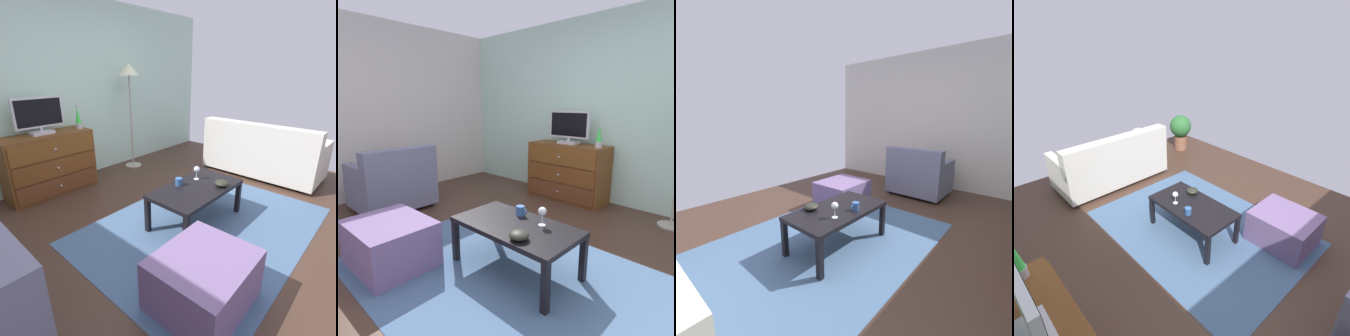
# 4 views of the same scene
# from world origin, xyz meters

# --- Properties ---
(ground_plane) EXTENTS (5.91, 4.84, 0.05)m
(ground_plane) POSITION_xyz_m (0.00, 0.00, -0.03)
(ground_plane) COLOR #432D22
(wall_plain_left) EXTENTS (0.12, 4.84, 2.57)m
(wall_plain_left) POSITION_xyz_m (-2.71, 0.00, 1.29)
(wall_plain_left) COLOR silver
(wall_plain_left) RESTS_ON ground_plane
(area_rug) EXTENTS (2.60, 1.90, 0.01)m
(area_rug) POSITION_xyz_m (0.20, -0.20, 0.00)
(area_rug) COLOR #435E81
(area_rug) RESTS_ON ground_plane
(coffee_table) EXTENTS (1.04, 0.57, 0.42)m
(coffee_table) POSITION_xyz_m (0.20, -0.06, 0.37)
(coffee_table) COLOR black
(coffee_table) RESTS_ON ground_plane
(wine_glass) EXTENTS (0.07, 0.07, 0.16)m
(wine_glass) POSITION_xyz_m (0.37, 0.07, 0.53)
(wine_glass) COLOR silver
(wine_glass) RESTS_ON coffee_table
(mug) EXTENTS (0.11, 0.08, 0.08)m
(mug) POSITION_xyz_m (0.11, 0.11, 0.46)
(mug) COLOR #335C99
(mug) RESTS_ON coffee_table
(bowl_decorative) EXTENTS (0.15, 0.15, 0.07)m
(bowl_decorative) POSITION_xyz_m (0.40, -0.25, 0.45)
(bowl_decorative) COLOR #27291F
(bowl_decorative) RESTS_ON coffee_table
(armchair) EXTENTS (0.80, 0.93, 0.84)m
(armchair) POSITION_xyz_m (-1.95, -0.10, 0.35)
(armchair) COLOR #332319
(armchair) RESTS_ON ground_plane
(ottoman) EXTENTS (0.71, 0.61, 0.40)m
(ottoman) POSITION_xyz_m (-0.65, -0.75, 0.20)
(ottoman) COLOR slate
(ottoman) RESTS_ON ground_plane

